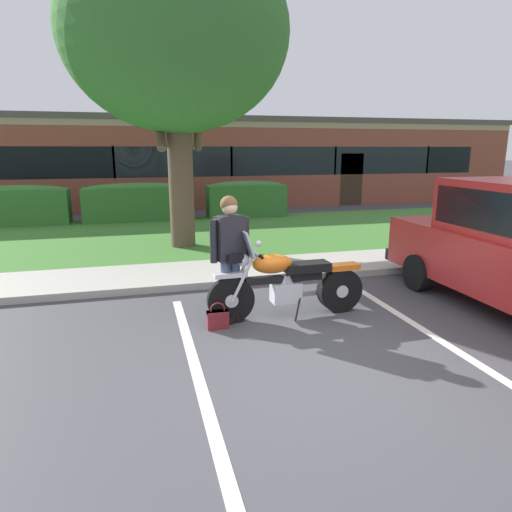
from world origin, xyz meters
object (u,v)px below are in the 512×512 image
hedge_left (17,205)px  hedge_center_right (246,198)px  brick_building (214,160)px  handbag (218,318)px  rider_person (230,250)px  hedge_center_left (139,201)px  shade_tree (175,35)px  motorcycle (293,282)px

hedge_left → hedge_center_right: 7.03m
hedge_left → brick_building: bearing=41.7°
handbag → hedge_center_right: hedge_center_right is taller
brick_building → rider_person: bearing=-98.9°
hedge_center_left → hedge_center_right: (3.52, 0.00, -0.00)m
rider_person → hedge_center_right: bearing=75.0°
hedge_center_right → brick_building: bearing=90.2°
hedge_center_left → hedge_center_right: 3.52m
shade_tree → hedge_left: 7.36m
handbag → hedge_center_left: bearing=95.3°
motorcycle → shade_tree: bearing=101.8°
shade_tree → rider_person: bearing=-88.3°
shade_tree → hedge_center_left: (-0.94, 4.29, -4.00)m
handbag → hedge_center_right: bearing=74.1°
motorcycle → rider_person: 1.00m
rider_person → hedge_left: 10.18m
motorcycle → hedge_center_right: motorcycle is taller
hedge_center_right → brick_building: 6.33m
hedge_left → hedge_center_right: size_ratio=1.11×
handbag → hedge_left: bearing=115.2°
shade_tree → hedge_center_right: bearing=59.0°
rider_person → shade_tree: size_ratio=0.25×
rider_person → brick_building: 15.52m
motorcycle → hedge_left: (-5.46, 9.13, 0.16)m
shade_tree → brick_building: size_ratio=0.27×
motorcycle → hedge_center_right: size_ratio=0.86×
hedge_center_right → hedge_left: bearing=180.0°
rider_person → hedge_center_right: 9.41m
motorcycle → hedge_center_left: motorcycle is taller
handbag → brick_building: brick_building is taller
motorcycle → hedge_center_left: 9.33m
handbag → shade_tree: size_ratio=0.05×
hedge_center_left → shade_tree: bearing=-77.6°
hedge_center_right → brick_building: brick_building is taller
hedge_left → hedge_center_left: size_ratio=0.86×
rider_person → brick_building: (2.41, 15.31, 0.76)m
shade_tree → hedge_left: size_ratio=2.33×
hedge_center_right → hedge_center_left: bearing=180.0°
hedge_center_right → shade_tree: bearing=-121.0°
handbag → brick_building: 15.85m
rider_person → hedge_center_right: rider_person is taller
hedge_left → hedge_center_right: bearing=0.0°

